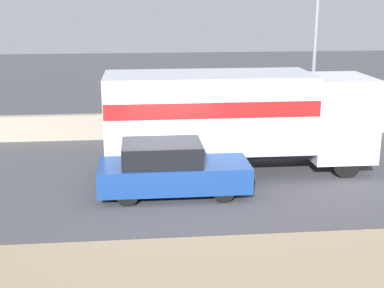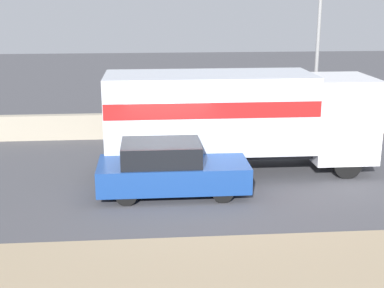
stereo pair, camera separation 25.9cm
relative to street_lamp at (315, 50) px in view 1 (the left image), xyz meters
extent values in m
plane|color=#47474C|center=(-5.81, -5.70, -3.49)|extent=(80.00, 80.00, 0.00)
cube|color=#A39984|center=(-5.81, 0.88, -3.00)|extent=(60.00, 0.35, 0.98)
cylinder|color=gray|center=(0.00, 0.00, -0.66)|extent=(0.14, 0.14, 5.67)
cube|color=silver|center=(-0.31, -3.54, -1.79)|extent=(1.96, 2.39, 2.59)
cube|color=black|center=(0.65, -3.54, -1.27)|extent=(0.06, 2.03, 1.14)
cube|color=#2D2D33|center=(-4.50, -3.54, -2.83)|extent=(6.41, 1.34, 0.25)
cube|color=silver|center=(-4.50, -3.54, -1.53)|extent=(6.41, 2.43, 2.36)
cube|color=red|center=(-4.50, -3.54, -1.26)|extent=(6.38, 2.45, 0.47)
cylinder|color=black|center=(-0.31, -2.51, -3.05)|extent=(0.89, 0.28, 0.89)
cylinder|color=black|center=(-0.31, -4.56, -3.05)|extent=(0.89, 0.28, 0.89)
cylinder|color=black|center=(-6.26, -2.51, -3.05)|extent=(0.89, 0.28, 0.89)
cylinder|color=black|center=(-6.26, -4.56, -3.05)|extent=(0.89, 0.28, 0.89)
cylinder|color=black|center=(-4.98, -2.51, -3.05)|extent=(0.89, 0.28, 0.89)
cylinder|color=black|center=(-4.98, -4.56, -3.05)|extent=(0.89, 0.28, 0.89)
cube|color=navy|center=(-5.72, -5.47, -2.91)|extent=(4.21, 1.85, 0.72)
cube|color=black|center=(-6.06, -5.47, -2.26)|extent=(2.19, 1.71, 0.59)
cylinder|color=black|center=(-4.42, -4.66, -3.20)|extent=(0.58, 0.20, 0.58)
cylinder|color=black|center=(-4.42, -6.28, -3.20)|extent=(0.58, 0.20, 0.58)
cylinder|color=black|center=(-7.03, -4.66, -3.20)|extent=(0.58, 0.20, 0.58)
cylinder|color=black|center=(-7.03, -6.28, -3.20)|extent=(0.58, 0.20, 0.58)
camera|label=1|loc=(-6.64, -19.80, 1.93)|focal=50.00mm
camera|label=2|loc=(-6.38, -19.82, 1.93)|focal=50.00mm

